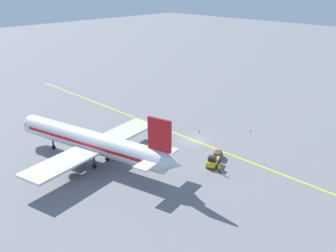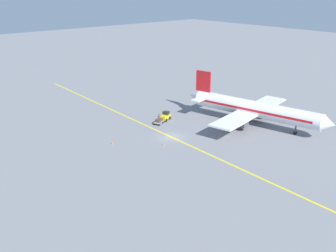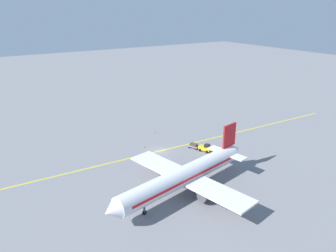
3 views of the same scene
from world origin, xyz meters
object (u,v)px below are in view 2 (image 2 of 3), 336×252
at_px(airplane_at_gate, 253,109).
at_px(baggage_cart_trailing, 159,121).
at_px(ground_crew_worker, 163,113).
at_px(traffic_cone_near_nose, 164,144).
at_px(traffic_cone_mid_apron, 112,143).
at_px(baggage_tug_white, 165,116).

distance_m(airplane_at_gate, baggage_cart_trailing, 21.53).
relative_size(ground_crew_worker, traffic_cone_near_nose, 3.05).
relative_size(baggage_cart_trailing, ground_crew_worker, 1.75).
relative_size(baggage_cart_trailing, traffic_cone_mid_apron, 5.35).
height_order(baggage_tug_white, traffic_cone_mid_apron, baggage_tug_white).
xyz_separation_m(baggage_tug_white, traffic_cone_mid_apron, (17.66, 4.24, -0.63)).
relative_size(baggage_tug_white, baggage_cart_trailing, 1.14).
distance_m(airplane_at_gate, baggage_tug_white, 20.34).
bearing_deg(ground_crew_worker, traffic_cone_near_nose, 50.50).
xyz_separation_m(airplane_at_gate, ground_crew_worker, (11.68, -17.82, -2.80)).
distance_m(airplane_at_gate, traffic_cone_mid_apron, 32.76).
relative_size(baggage_tug_white, traffic_cone_near_nose, 6.09).
height_order(baggage_cart_trailing, traffic_cone_mid_apron, baggage_cart_trailing).
bearing_deg(baggage_tug_white, traffic_cone_mid_apron, 13.51).
distance_m(baggage_cart_trailing, traffic_cone_mid_apron, 14.93).
height_order(ground_crew_worker, traffic_cone_near_nose, ground_crew_worker).
height_order(airplane_at_gate, baggage_cart_trailing, airplane_at_gate).
bearing_deg(baggage_tug_white, traffic_cone_near_nose, 48.49).
height_order(airplane_at_gate, traffic_cone_mid_apron, airplane_at_gate).
xyz_separation_m(baggage_tug_white, baggage_cart_trailing, (3.03, 1.30, -0.14)).
xyz_separation_m(baggage_cart_trailing, traffic_cone_near_nose, (7.20, 10.26, -0.49)).
relative_size(baggage_cart_trailing, traffic_cone_near_nose, 5.35).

